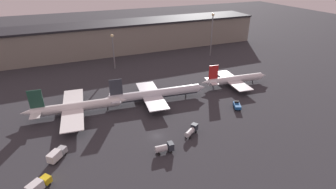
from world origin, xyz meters
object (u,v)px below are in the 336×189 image
airplane_2 (234,79)px  service_vehicle_1 (38,185)px  service_vehicle_2 (57,155)px  service_vehicle_4 (165,148)px  service_vehicle_3 (191,130)px  airplane_1 (155,94)px  airplane_0 (76,107)px  service_vehicle_0 (237,106)px

airplane_2 → service_vehicle_1: size_ratio=5.53×
service_vehicle_2 → service_vehicle_4: 34.02m
airplane_2 → service_vehicle_1: 98.13m
service_vehicle_3 → service_vehicle_4: bearing=168.9°
airplane_1 → airplane_0: bearing=-176.7°
service_vehicle_1 → service_vehicle_0: bearing=-28.1°
airplane_2 → service_vehicle_4: bearing=-140.0°
service_vehicle_0 → service_vehicle_3: service_vehicle_3 is taller
service_vehicle_1 → service_vehicle_2: service_vehicle_2 is taller
airplane_1 → service_vehicle_1: bearing=-136.1°
service_vehicle_1 → service_vehicle_4: service_vehicle_1 is taller
airplane_2 → service_vehicle_4: airplane_2 is taller
service_vehicle_0 → service_vehicle_1: bearing=126.6°
service_vehicle_2 → airplane_0: bearing=23.0°
airplane_1 → service_vehicle_2: bearing=-143.2°
service_vehicle_0 → service_vehicle_2: service_vehicle_2 is taller
service_vehicle_2 → service_vehicle_4: service_vehicle_2 is taller
service_vehicle_0 → service_vehicle_2: 72.36m
airplane_2 → service_vehicle_2: (-85.43, -26.31, -1.19)m
service_vehicle_3 → service_vehicle_4: 13.96m
airplane_1 → service_vehicle_4: airplane_1 is taller
airplane_0 → service_vehicle_1: size_ratio=6.27×
airplane_0 → service_vehicle_0: 67.26m
airplane_0 → service_vehicle_2: 28.10m
service_vehicle_1 → service_vehicle_4: size_ratio=1.07×
service_vehicle_3 → airplane_0: bearing=104.9°
service_vehicle_2 → service_vehicle_3: bearing=-54.9°
service_vehicle_1 → service_vehicle_2: bearing=26.1°
airplane_1 → service_vehicle_1: airplane_1 is taller
service_vehicle_1 → service_vehicle_3: 50.90m
airplane_1 → airplane_2: size_ratio=1.33×
airplane_0 → service_vehicle_1: airplane_0 is taller
service_vehicle_2 → airplane_2: bearing=-32.5°
airplane_0 → service_vehicle_0: size_ratio=6.98×
service_vehicle_0 → service_vehicle_4: service_vehicle_4 is taller
airplane_2 → service_vehicle_3: airplane_2 is taller
airplane_2 → airplane_0: bearing=-174.7°
service_vehicle_0 → service_vehicle_4: 42.47m
service_vehicle_1 → service_vehicle_3: service_vehicle_1 is taller
service_vehicle_1 → service_vehicle_3: bearing=-32.1°
service_vehicle_3 → service_vehicle_1: bearing=153.4°
service_vehicle_1 → service_vehicle_4: 37.63m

